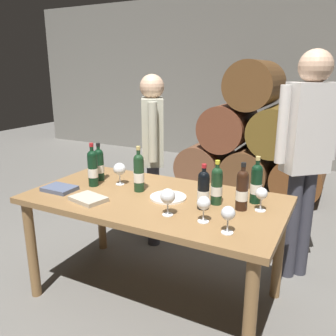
# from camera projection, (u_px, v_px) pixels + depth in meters

# --- Properties ---
(ground_plane) EXTENTS (14.00, 14.00, 0.00)m
(ground_plane) POSITION_uv_depth(u_px,v_px,m) (155.00, 295.00, 2.53)
(ground_plane) COLOR #66635E
(cellar_back_wall) EXTENTS (10.00, 0.24, 2.80)m
(cellar_back_wall) POSITION_uv_depth(u_px,v_px,m) (279.00, 80.00, 5.73)
(cellar_back_wall) COLOR slate
(cellar_back_wall) RESTS_ON ground_plane
(barrel_stack) EXTENTS (1.86, 0.90, 1.69)m
(barrel_stack) POSITION_uv_depth(u_px,v_px,m) (252.00, 141.00, 4.57)
(barrel_stack) COLOR brown
(barrel_stack) RESTS_ON ground_plane
(dining_table) EXTENTS (1.70, 0.90, 0.76)m
(dining_table) POSITION_uv_depth(u_px,v_px,m) (154.00, 210.00, 2.35)
(dining_table) COLOR olive
(dining_table) RESTS_ON ground_plane
(wine_bottle_0) EXTENTS (0.07, 0.07, 0.32)m
(wine_bottle_0) POSITION_uv_depth(u_px,v_px,m) (139.00, 172.00, 2.40)
(wine_bottle_0) COLOR #19381E
(wine_bottle_0) RESTS_ON dining_table
(wine_bottle_1) EXTENTS (0.07, 0.07, 0.30)m
(wine_bottle_1) POSITION_uv_depth(u_px,v_px,m) (256.00, 183.00, 2.19)
(wine_bottle_1) COLOR black
(wine_bottle_1) RESTS_ON dining_table
(wine_bottle_2) EXTENTS (0.07, 0.07, 0.28)m
(wine_bottle_2) POSITION_uv_depth(u_px,v_px,m) (217.00, 185.00, 2.17)
(wine_bottle_2) COLOR #19381E
(wine_bottle_2) RESTS_ON dining_table
(wine_bottle_3) EXTENTS (0.07, 0.07, 0.28)m
(wine_bottle_3) POSITION_uv_depth(u_px,v_px,m) (203.00, 189.00, 2.10)
(wine_bottle_3) COLOR black
(wine_bottle_3) RESTS_ON dining_table
(wine_bottle_4) EXTENTS (0.07, 0.07, 0.32)m
(wine_bottle_4) POSITION_uv_depth(u_px,v_px,m) (93.00, 168.00, 2.51)
(wine_bottle_4) COLOR black
(wine_bottle_4) RESTS_ON dining_table
(wine_bottle_5) EXTENTS (0.07, 0.07, 0.29)m
(wine_bottle_5) POSITION_uv_depth(u_px,v_px,m) (242.00, 190.00, 2.08)
(wine_bottle_5) COLOR black
(wine_bottle_5) RESTS_ON dining_table
(wine_bottle_6) EXTENTS (0.07, 0.07, 0.29)m
(wine_bottle_6) POSITION_uv_depth(u_px,v_px,m) (99.00, 164.00, 2.64)
(wine_bottle_6) COLOR black
(wine_bottle_6) RESTS_ON dining_table
(wine_glass_0) EXTENTS (0.07, 0.07, 0.15)m
(wine_glass_0) POSITION_uv_depth(u_px,v_px,m) (228.00, 214.00, 1.78)
(wine_glass_0) COLOR white
(wine_glass_0) RESTS_ON dining_table
(wine_glass_1) EXTENTS (0.09, 0.09, 0.16)m
(wine_glass_1) POSITION_uv_depth(u_px,v_px,m) (168.00, 197.00, 2.00)
(wine_glass_1) COLOR white
(wine_glass_1) RESTS_ON dining_table
(wine_glass_2) EXTENTS (0.07, 0.07, 0.15)m
(wine_glass_2) POSITION_uv_depth(u_px,v_px,m) (138.00, 172.00, 2.51)
(wine_glass_2) COLOR white
(wine_glass_2) RESTS_ON dining_table
(wine_glass_3) EXTENTS (0.09, 0.09, 0.16)m
(wine_glass_3) POSITION_uv_depth(u_px,v_px,m) (120.00, 169.00, 2.54)
(wine_glass_3) COLOR white
(wine_glass_3) RESTS_ON dining_table
(wine_glass_4) EXTENTS (0.08, 0.08, 0.15)m
(wine_glass_4) POSITION_uv_depth(u_px,v_px,m) (204.00, 204.00, 1.92)
(wine_glass_4) COLOR white
(wine_glass_4) RESTS_ON dining_table
(wine_glass_5) EXTENTS (0.07, 0.07, 0.15)m
(wine_glass_5) POSITION_uv_depth(u_px,v_px,m) (261.00, 194.00, 2.07)
(wine_glass_5) COLOR white
(wine_glass_5) RESTS_ON dining_table
(tasting_notebook) EXTENTS (0.25, 0.21, 0.03)m
(tasting_notebook) POSITION_uv_depth(u_px,v_px,m) (88.00, 199.00, 2.25)
(tasting_notebook) COLOR #B2A893
(tasting_notebook) RESTS_ON dining_table
(leather_ledger) EXTENTS (0.22, 0.16, 0.03)m
(leather_ledger) POSITION_uv_depth(u_px,v_px,m) (60.00, 189.00, 2.44)
(leather_ledger) COLOR #4C5670
(leather_ledger) RESTS_ON dining_table
(serving_plate) EXTENTS (0.24, 0.24, 0.01)m
(serving_plate) POSITION_uv_depth(u_px,v_px,m) (168.00, 197.00, 2.30)
(serving_plate) COLOR white
(serving_plate) RESTS_ON dining_table
(sommelier_presenting) EXTENTS (0.39, 0.36, 1.72)m
(sommelier_presenting) POSITION_uv_depth(u_px,v_px,m) (307.00, 146.00, 2.51)
(sommelier_presenting) COLOR #383842
(sommelier_presenting) RESTS_ON ground_plane
(taster_seated_left) EXTENTS (0.32, 0.44, 1.54)m
(taster_seated_left) POSITION_uv_depth(u_px,v_px,m) (153.00, 146.00, 3.08)
(taster_seated_left) COLOR #383842
(taster_seated_left) RESTS_ON ground_plane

